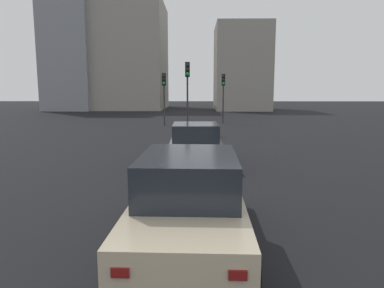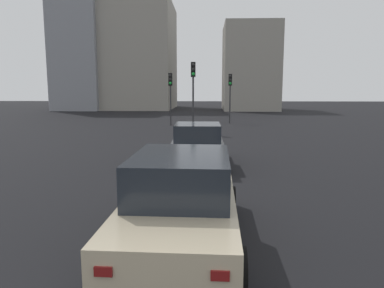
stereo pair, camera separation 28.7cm
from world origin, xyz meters
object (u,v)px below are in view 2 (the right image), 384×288
at_px(traffic_light_far_left, 230,88).
at_px(traffic_light_near_right, 193,82).
at_px(car_beige_second, 182,202).
at_px(car_grey_lead, 198,145).
at_px(traffic_light_near_left, 170,88).

bearing_deg(traffic_light_far_left, traffic_light_near_right, -19.47).
xyz_separation_m(traffic_light_near_right, traffic_light_far_left, (6.27, -2.66, -0.32)).
bearing_deg(car_beige_second, car_grey_lead, 0.94).
bearing_deg(traffic_light_near_left, traffic_light_far_left, 113.37).
xyz_separation_m(car_grey_lead, traffic_light_near_left, (13.92, 2.38, 2.05)).
relative_size(car_grey_lead, traffic_light_near_right, 0.94).
bearing_deg(car_grey_lead, traffic_light_near_left, 8.82).
relative_size(car_grey_lead, car_beige_second, 0.84).
xyz_separation_m(traffic_light_near_left, traffic_light_near_right, (-4.19, -1.83, 0.33)).
height_order(car_grey_lead, traffic_light_near_left, traffic_light_near_left).
relative_size(traffic_light_near_left, traffic_light_far_left, 1.00).
relative_size(car_beige_second, traffic_light_far_left, 1.26).
distance_m(traffic_light_near_left, traffic_light_far_left, 4.95).
relative_size(car_beige_second, traffic_light_near_left, 1.27).
relative_size(traffic_light_near_right, traffic_light_far_left, 1.12).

